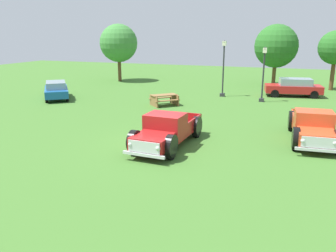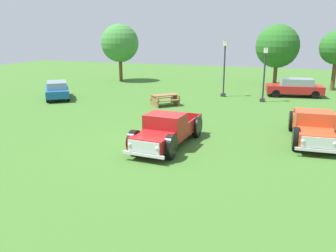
{
  "view_description": "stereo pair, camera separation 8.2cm",
  "coord_description": "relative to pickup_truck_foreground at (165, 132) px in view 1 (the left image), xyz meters",
  "views": [
    {
      "loc": [
        5.66,
        -14.06,
        4.97
      ],
      "look_at": [
        0.37,
        0.18,
        0.9
      ],
      "focal_mm": 37.06,
      "sensor_mm": 36.0,
      "label": 1
    },
    {
      "loc": [
        5.74,
        -14.03,
        4.97
      ],
      "look_at": [
        0.37,
        0.18,
        0.9
      ],
      "focal_mm": 37.06,
      "sensor_mm": 36.0,
      "label": 2
    }
  ],
  "objects": [
    {
      "name": "ground_plane",
      "position": [
        -0.36,
        0.18,
        -0.73
      ],
      "size": [
        80.0,
        80.0,
        0.0
      ],
      "primitive_type": "plane",
      "color": "#3D6B28"
    },
    {
      "name": "oak_tree_center",
      "position": [
        -12.55,
        19.31,
        3.23
      ],
      "size": [
        3.94,
        3.94,
        5.95
      ],
      "color": "brown",
      "rests_on": "ground_plane"
    },
    {
      "name": "oak_tree_east",
      "position": [
        8.27,
        20.4,
        3.01
      ],
      "size": [
        2.96,
        2.96,
        5.25
      ],
      "color": "brown",
      "rests_on": "ground_plane"
    },
    {
      "name": "lamp_post_near",
      "position": [
        -0.26,
        13.81,
        1.61
      ],
      "size": [
        0.36,
        0.36,
        4.46
      ],
      "color": "#2D2D33",
      "rests_on": "ground_plane"
    },
    {
      "name": "lamp_post_far",
      "position": [
        2.97,
        12.6,
        1.38
      ],
      "size": [
        0.36,
        0.36,
        4.02
      ],
      "color": "#2D2D33",
      "rests_on": "ground_plane"
    },
    {
      "name": "sedan_distant_a",
      "position": [
        -12.19,
        8.19,
        -0.01
      ],
      "size": [
        3.86,
        4.25,
        1.37
      ],
      "color": "#195699",
      "rests_on": "ground_plane"
    },
    {
      "name": "picnic_table",
      "position": [
        -3.38,
        8.74,
        -0.23
      ],
      "size": [
        2.32,
        2.32,
        0.78
      ],
      "color": "olive",
      "rests_on": "ground_plane"
    },
    {
      "name": "oak_tree_west",
      "position": [
        3.16,
        21.79,
        3.04
      ],
      "size": [
        4.13,
        4.13,
        5.84
      ],
      "color": "brown",
      "rests_on": "ground_plane"
    },
    {
      "name": "pickup_truck_behind_left",
      "position": [
        6.22,
        3.0,
        -0.0
      ],
      "size": [
        2.27,
        5.1,
        1.52
      ],
      "color": "#D14723",
      "rests_on": "ground_plane"
    },
    {
      "name": "sedan_distant_b",
      "position": [
        5.14,
        15.83,
        0.04
      ],
      "size": [
        4.61,
        2.51,
        1.46
      ],
      "color": "#B21E1E",
      "rests_on": "ground_plane"
    },
    {
      "name": "pickup_truck_foreground",
      "position": [
        0.0,
        0.0,
        0.0
      ],
      "size": [
        2.12,
        5.06,
        1.53
      ],
      "color": "maroon",
      "rests_on": "ground_plane"
    }
  ]
}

